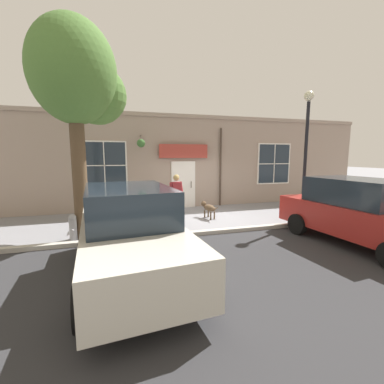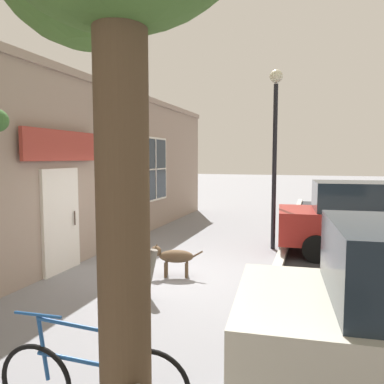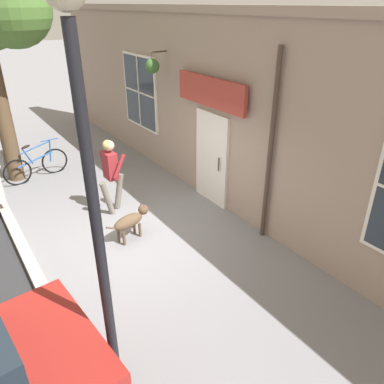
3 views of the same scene
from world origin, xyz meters
name	(u,v)px [view 1 (image 1 of 3)]	position (x,y,z in m)	size (l,w,h in m)	color
ground_plane	(208,217)	(0.00, 0.00, 0.00)	(90.00, 90.00, 0.00)	gray
curb_and_road	(327,296)	(5.85, 0.00, 0.02)	(10.10, 28.00, 0.12)	#B2ADA3
storefront_facade	(191,161)	(-2.34, 0.00, 2.10)	(0.95, 18.00, 4.17)	gray
pedestrian_walking	(176,193)	(-0.07, -1.23, 1.00)	(0.65, 0.55, 1.68)	#6B665B
dog_on_leash	(209,208)	(0.10, -0.03, 0.40)	(1.06, 0.43, 0.63)	brown
street_tree_by_curb	(80,80)	(1.22, -4.17, 4.36)	(2.66, 2.48, 5.90)	brown
leaning_bicycle	(95,221)	(0.88, -4.01, 0.38)	(1.72, 0.34, 1.00)	black
parked_car_nearest_curb	(130,232)	(4.09, -3.10, 0.88)	(4.43, 2.21, 1.75)	beige
parked_car_mid_block	(360,212)	(3.95, 2.82, 0.88)	(4.43, 2.21, 1.75)	maroon
street_lamp	(307,138)	(1.71, 2.86, 2.95)	(0.32, 0.32, 4.46)	black
fire_hydrant	(73,227)	(1.57, -4.52, 0.40)	(0.34, 0.20, 0.77)	#99999E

